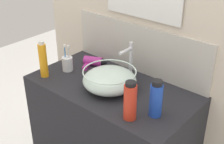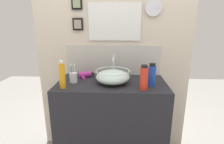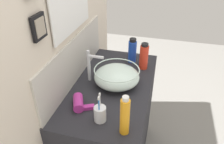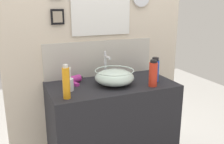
# 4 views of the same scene
# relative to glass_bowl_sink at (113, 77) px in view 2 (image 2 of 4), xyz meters

# --- Properties ---
(vanity_counter) EXTENTS (1.03, 0.55, 0.90)m
(vanity_counter) POSITION_rel_glass_bowl_sink_xyz_m (-0.01, 0.03, -0.51)
(vanity_counter) COLOR #232328
(vanity_counter) RESTS_ON ground
(back_panel) EXTENTS (1.66, 0.10, 2.42)m
(back_panel) POSITION_rel_glass_bowl_sink_xyz_m (-0.01, 0.33, 0.25)
(back_panel) COLOR beige
(back_panel) RESTS_ON ground
(glass_bowl_sink) EXTENTS (0.32, 0.32, 0.12)m
(glass_bowl_sink) POSITION_rel_glass_bowl_sink_xyz_m (0.00, 0.00, 0.00)
(glass_bowl_sink) COLOR silver
(glass_bowl_sink) RESTS_ON vanity_counter
(faucet) EXTENTS (0.02, 0.12, 0.24)m
(faucet) POSITION_rel_glass_bowl_sink_xyz_m (0.00, 0.19, 0.07)
(faucet) COLOR silver
(faucet) RESTS_ON vanity_counter
(hair_drier) EXTENTS (0.18, 0.17, 0.06)m
(hair_drier) POSITION_rel_glass_bowl_sink_xyz_m (-0.28, 0.17, -0.04)
(hair_drier) COLOR #B22D8C
(hair_drier) RESTS_ON vanity_counter
(toothbrush_cup) EXTENTS (0.07, 0.07, 0.18)m
(toothbrush_cup) POSITION_rel_glass_bowl_sink_xyz_m (-0.37, 0.01, -0.02)
(toothbrush_cup) COLOR silver
(toothbrush_cup) RESTS_ON vanity_counter
(shampoo_bottle) EXTENTS (0.07, 0.07, 0.21)m
(shampoo_bottle) POSITION_rel_glass_bowl_sink_xyz_m (0.35, -0.04, 0.03)
(shampoo_bottle) COLOR blue
(shampoo_bottle) RESTS_ON vanity_counter
(soap_dispenser) EXTENTS (0.05, 0.05, 0.24)m
(soap_dispenser) POSITION_rel_glass_bowl_sink_xyz_m (-0.42, -0.15, 0.05)
(soap_dispenser) COLOR orange
(soap_dispenser) RESTS_ON vanity_counter
(spray_bottle) EXTENTS (0.07, 0.07, 0.21)m
(spray_bottle) POSITION_rel_glass_bowl_sink_xyz_m (0.27, -0.15, 0.04)
(spray_bottle) COLOR red
(spray_bottle) RESTS_ON vanity_counter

